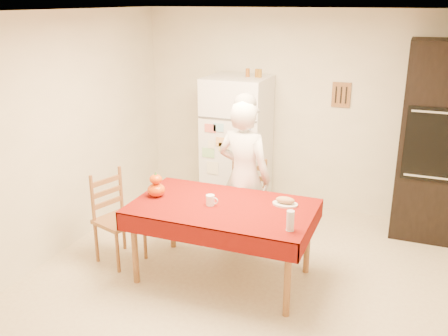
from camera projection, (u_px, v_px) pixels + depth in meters
The scene contains 17 objects.
floor at pixel (233, 289), 4.70m from camera, with size 4.50×4.50×0.00m, color tan.
room_shell at pixel (234, 121), 4.18m from camera, with size 4.02×4.52×2.51m.
refrigerator at pixel (237, 144), 6.31m from camera, with size 0.75×0.74×1.70m.
oven_cabinet at pixel (433, 142), 5.48m from camera, with size 0.70×0.62×2.20m.
dining_table at pixel (223, 212), 4.69m from camera, with size 1.70×1.00×0.76m.
chair_far at pixel (246, 199), 5.49m from camera, with size 0.44×0.43×0.95m.
chair_left at pixel (115, 214), 5.11m from camera, with size 0.51×0.52×0.95m.
seated_woman at pixel (244, 177), 5.21m from camera, with size 0.60×0.40×1.65m, color white.
coffee_mug at pixel (210, 200), 4.66m from camera, with size 0.08×0.08×0.10m, color white.
pumpkin_lower at pixel (156, 190), 4.87m from camera, with size 0.17×0.17×0.13m, color #C43604.
pumpkin_upper at pixel (156, 179), 4.83m from camera, with size 0.12×0.12×0.09m, color #D64305.
wine_glass at pixel (290, 221), 4.14m from camera, with size 0.07×0.07×0.18m, color silver.
bread_plate at pixel (285, 204), 4.67m from camera, with size 0.24×0.24×0.02m, color white.
bread_loaf at pixel (285, 200), 4.66m from camera, with size 0.18×0.10×0.06m, color #A37550.
spice_jar_left at pixel (248, 73), 6.02m from camera, with size 0.05×0.05×0.10m, color brown.
spice_jar_mid at pixel (257, 73), 5.98m from camera, with size 0.05×0.05×0.10m, color brown.
spice_jar_right at pixel (260, 73), 5.97m from camera, with size 0.05×0.05×0.10m, color brown.
Camera 1 is at (1.40, -3.83, 2.60)m, focal length 40.00 mm.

